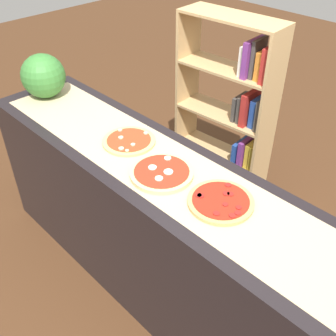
% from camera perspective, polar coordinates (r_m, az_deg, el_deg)
% --- Properties ---
extents(ground_plane, '(12.00, 12.00, 0.00)m').
position_cam_1_polar(ground_plane, '(2.69, 0.00, -16.91)').
color(ground_plane, '#4C2D19').
extents(counter, '(2.67, 0.58, 0.96)m').
position_cam_1_polar(counter, '(2.32, 0.00, -9.91)').
color(counter, black).
rests_on(counter, ground_plane).
extents(parchment_paper, '(2.48, 0.44, 0.00)m').
position_cam_1_polar(parchment_paper, '(2.00, 0.00, -0.44)').
color(parchment_paper, tan).
rests_on(parchment_paper, counter).
extents(pizza_mushroom_0, '(0.29, 0.29, 0.02)m').
position_cam_1_polar(pizza_mushroom_0, '(2.21, -5.59, 3.87)').
color(pizza_mushroom_0, '#DBB26B').
rests_on(pizza_mushroom_0, parchment_paper).
extents(pizza_mozzarella_1, '(0.32, 0.32, 0.03)m').
position_cam_1_polar(pizza_mozzarella_1, '(1.96, -0.91, -0.67)').
color(pizza_mozzarella_1, '#E5C17F').
rests_on(pizza_mozzarella_1, parchment_paper).
extents(pizza_pepperoni_2, '(0.30, 0.30, 0.02)m').
position_cam_1_polar(pizza_pepperoni_2, '(1.82, 7.54, -4.72)').
color(pizza_pepperoni_2, tan).
rests_on(pizza_pepperoni_2, parchment_paper).
extents(watermelon, '(0.28, 0.28, 0.28)m').
position_cam_1_polar(watermelon, '(2.76, -17.35, 12.41)').
color(watermelon, '#387A33').
rests_on(watermelon, counter).
extents(bookshelf, '(0.75, 0.31, 1.42)m').
position_cam_1_polar(bookshelf, '(2.98, 9.65, 6.80)').
color(bookshelf, tan).
rests_on(bookshelf, ground_plane).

